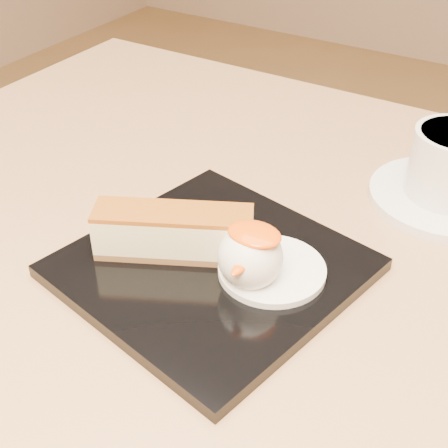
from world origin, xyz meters
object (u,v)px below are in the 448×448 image
Objects in this scene: table at (176,356)px; dessert_plate at (212,268)px; cheesecake at (174,232)px; ice_cream_scoop at (250,257)px; saucer at (445,197)px.

dessert_plate is at bearing -17.19° from table.
ice_cream_scoop is at bearing -26.63° from cheesecake.
ice_cream_scoop is at bearing -113.91° from saucer.
table is 0.32m from saucer.
table is 0.19m from cheesecake.
dessert_plate is 1.62× the size of cheesecake.
ice_cream_scoop reaches higher than dessert_plate.
dessert_plate is at bearing -122.51° from saucer.
ice_cream_scoop is at bearing -13.23° from table.
ice_cream_scoop is (0.10, -0.02, 0.19)m from table.
dessert_plate reaches higher than table.
saucer is (0.14, 0.22, -0.00)m from dessert_plate.
ice_cream_scoop reaches higher than table.
dessert_plate is (0.06, -0.02, 0.16)m from table.
dessert_plate reaches higher than saucer.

